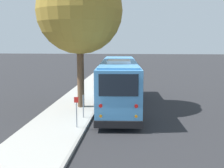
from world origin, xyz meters
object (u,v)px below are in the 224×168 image
at_px(parked_sedan_silver, 122,75).
at_px(parked_sedan_black, 129,60).
at_px(parked_sedan_white, 124,69).
at_px(sign_post_far, 83,106).
at_px(sign_post_near, 76,112).
at_px(shuttle_bus, 119,81).
at_px(parked_sedan_navy, 128,62).
at_px(parked_sedan_maroon, 125,65).
at_px(street_tree, 80,5).

relative_size(parked_sedan_silver, parked_sedan_black, 0.99).
distance_m(parked_sedan_silver, parked_sedan_white, 6.63).
bearing_deg(parked_sedan_white, sign_post_far, 179.02).
relative_size(parked_sedan_black, sign_post_far, 3.56).
bearing_deg(sign_post_near, parked_sedan_silver, -4.28).
height_order(shuttle_bus, parked_sedan_silver, shuttle_bus).
height_order(parked_sedan_black, sign_post_far, sign_post_far).
distance_m(parked_sedan_silver, sign_post_far, 17.00).
relative_size(parked_sedan_white, sign_post_far, 3.48).
xyz_separation_m(sign_post_near, sign_post_far, (1.85, 0.00, -0.15)).
distance_m(shuttle_bus, parked_sedan_silver, 13.59).
distance_m(parked_sedan_navy, sign_post_near, 37.95).
relative_size(parked_sedan_white, parked_sedan_navy, 1.01).
distance_m(parked_sedan_white, parked_sedan_navy, 12.50).
xyz_separation_m(shuttle_bus, parked_sedan_white, (20.16, 0.38, -1.15)).
distance_m(shuttle_bus, parked_sedan_black, 38.65).
relative_size(parked_sedan_silver, parked_sedan_maroon, 1.00).
relative_size(parked_sedan_silver, sign_post_far, 3.53).
distance_m(parked_sedan_black, sign_post_far, 42.07).
bearing_deg(parked_sedan_navy, parked_sedan_maroon, -178.81).
height_order(parked_sedan_silver, sign_post_near, sign_post_near).
bearing_deg(parked_sedan_maroon, sign_post_near, 179.16).
height_order(street_tree, sign_post_near, street_tree).
height_order(parked_sedan_maroon, street_tree, street_tree).
distance_m(street_tree, sign_post_far, 6.52).
distance_m(parked_sedan_silver, parked_sedan_navy, 19.12).
xyz_separation_m(parked_sedan_white, parked_sedan_maroon, (6.75, 0.09, -0.03)).
relative_size(parked_sedan_maroon, sign_post_far, 3.54).
relative_size(shuttle_bus, parked_sedan_silver, 2.51).
bearing_deg(parked_sedan_black, sign_post_far, -177.98).
xyz_separation_m(parked_sedan_silver, street_tree, (-14.19, 2.04, 6.08)).
xyz_separation_m(street_tree, sign_post_far, (-2.75, -0.63, -5.88)).
bearing_deg(parked_sedan_white, sign_post_near, 179.28).
bearing_deg(parked_sedan_navy, shuttle_bus, -176.30).
bearing_deg(shuttle_bus, street_tree, 101.85).
distance_m(parked_sedan_white, sign_post_near, 25.46).
relative_size(parked_sedan_maroon, parked_sedan_black, 1.00).
height_order(parked_sedan_white, parked_sedan_maroon, parked_sedan_white).
bearing_deg(parked_sedan_black, parked_sedan_navy, -176.97).
distance_m(parked_sedan_silver, sign_post_near, 18.85).
xyz_separation_m(parked_sedan_black, sign_post_near, (-43.89, 1.69, 0.36)).
bearing_deg(shuttle_bus, parked_sedan_maroon, -2.07).
xyz_separation_m(parked_sedan_navy, sign_post_near, (-37.91, 1.56, 0.34)).
xyz_separation_m(parked_sedan_navy, sign_post_far, (-36.06, 1.56, 0.19)).
bearing_deg(parked_sedan_white, parked_sedan_maroon, 3.26).
height_order(parked_sedan_silver, sign_post_far, sign_post_far).
distance_m(parked_sedan_white, street_tree, 21.78).
height_order(parked_sedan_maroon, parked_sedan_navy, parked_sedan_navy).
bearing_deg(parked_sedan_navy, parked_sedan_white, -177.30).
relative_size(shuttle_bus, parked_sedan_black, 2.49).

